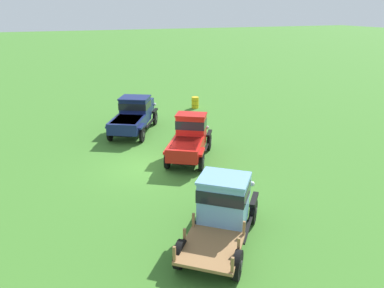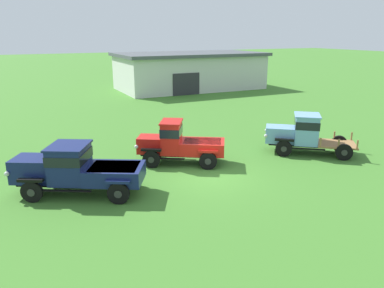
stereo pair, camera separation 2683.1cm
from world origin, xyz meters
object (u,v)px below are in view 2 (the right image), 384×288
at_px(vintage_truck_second_in_line, 179,143).
at_px(vintage_truck_midrow_center, 302,133).
at_px(farm_shed, 190,71).
at_px(vintage_truck_foreground_near, 75,168).

relative_size(vintage_truck_second_in_line, vintage_truck_midrow_center, 0.95).
height_order(farm_shed, vintage_truck_foreground_near, farm_shed).
relative_size(vintage_truck_foreground_near, vintage_truck_midrow_center, 1.15).
bearing_deg(vintage_truck_foreground_near, farm_shed, 55.67).
bearing_deg(vintage_truck_midrow_center, vintage_truck_foreground_near, -179.03).
xyz_separation_m(farm_shed, vintage_truck_midrow_center, (-5.45, -26.08, -1.01)).
xyz_separation_m(vintage_truck_foreground_near, vintage_truck_midrow_center, (12.50, 0.21, 0.04)).
bearing_deg(vintage_truck_midrow_center, vintage_truck_second_in_line, 168.51).
relative_size(vintage_truck_foreground_near, vintage_truck_second_in_line, 1.21).
height_order(vintage_truck_second_in_line, vintage_truck_midrow_center, vintage_truck_second_in_line).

